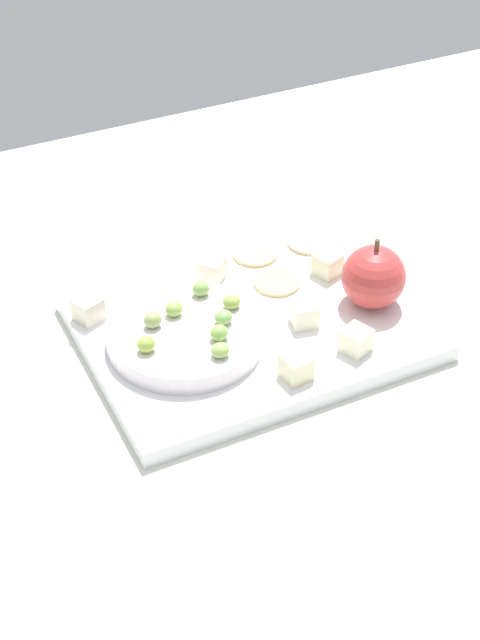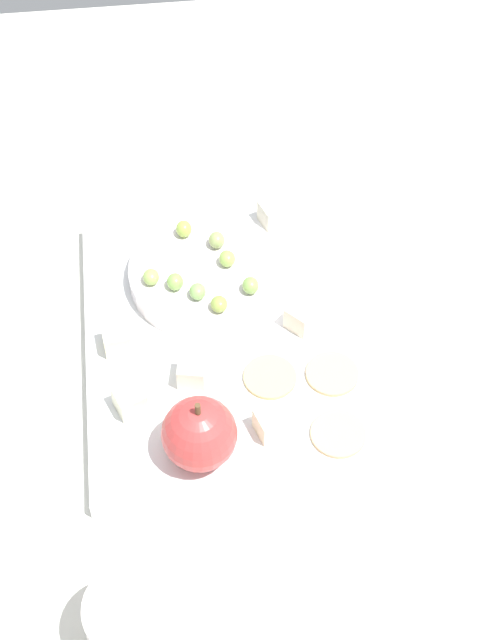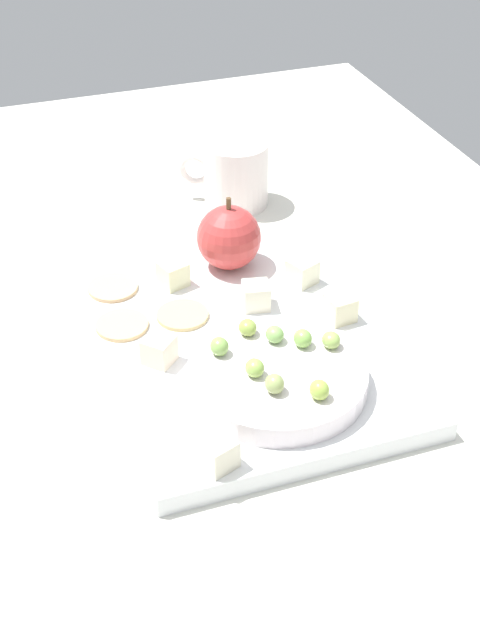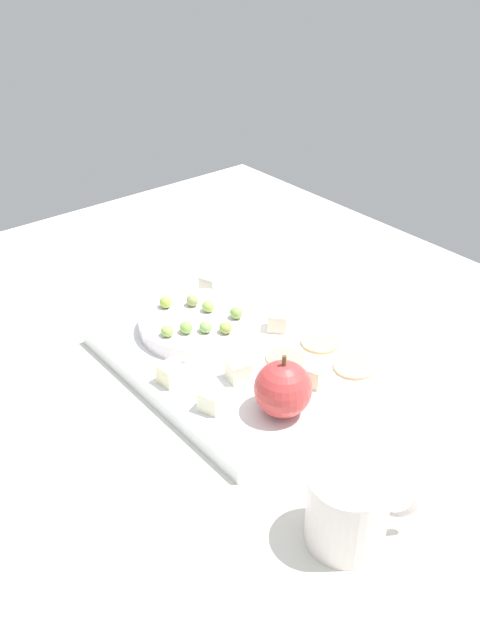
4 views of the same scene
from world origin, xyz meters
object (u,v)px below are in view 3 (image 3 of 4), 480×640
(cheese_cube_1, at_px, (254,293))
(cheese_cube_0, at_px, (340,308))
(cheese_cube_3, at_px, (302,272))
(serving_dish, at_px, (277,377))
(grape_7, at_px, (248,328))
(cup, at_px, (235,174))
(grape_3, at_px, (275,384))
(grape_4, at_px, (303,338))
(cheese_cube_5, at_px, (159,350))
(cheese_cube_2, at_px, (218,453))
(apple_whole, at_px, (229,238))
(grape_0, at_px, (215,347))
(grape_5, at_px, (331,340))
(cracker_1, at_px, (122,325))
(cracker_2, at_px, (113,288))
(platter, at_px, (243,347))
(grape_2, at_px, (319,390))
(grape_6, at_px, (255,368))
(cracker_0, at_px, (183,315))
(grape_1, at_px, (275,334))
(cheese_cube_4, at_px, (172,274))

(cheese_cube_1, bearing_deg, cheese_cube_0, 53.07)
(cheese_cube_3, bearing_deg, serving_dish, -30.03)
(serving_dish, relative_size, cheese_cube_0, 6.18)
(grape_7, relative_size, cup, 0.18)
(grape_3, relative_size, grape_4, 1.00)
(cheese_cube_1, bearing_deg, cheese_cube_5, -62.84)
(cheese_cube_5, bearing_deg, serving_dish, 51.81)
(cheese_cube_2, height_order, cheese_cube_3, same)
(apple_whole, height_order, grape_0, apple_whole)
(cheese_cube_5, relative_size, grape_5, 1.40)
(cheese_cube_1, distance_m, cracker_1, 0.13)
(cracker_2, relative_size, grape_7, 2.78)
(cheese_cube_5, bearing_deg, grape_7, 80.33)
(apple_whole, height_order, cheese_cube_0, apple_whole)
(cracker_1, bearing_deg, platter, 61.26)
(cheese_cube_1, height_order, grape_2, grape_2)
(cheese_cube_1, xyz_separation_m, grape_3, (0.15, -0.04, 0.02))
(grape_5, bearing_deg, cheese_cube_2, -57.11)
(grape_2, distance_m, grape_6, 0.06)
(cheese_cube_3, distance_m, cracker_0, 0.13)
(cracker_0, bearing_deg, apple_whole, 135.43)
(grape_4, bearing_deg, cheese_cube_0, 130.37)
(cheese_cube_5, xyz_separation_m, grape_7, (0.01, 0.08, 0.01))
(grape_2, bearing_deg, cracker_1, -144.97)
(grape_2, xyz_separation_m, grape_5, (-0.06, 0.04, -0.00))
(grape_0, xyz_separation_m, grape_7, (-0.02, 0.04, -0.00))
(cracker_1, bearing_deg, serving_dish, 39.18)
(cheese_cube_0, bearing_deg, grape_1, -65.38)
(cheese_cube_4, relative_size, grape_0, 1.40)
(grape_0, bearing_deg, apple_whole, 157.35)
(cheese_cube_4, height_order, cracker_2, cheese_cube_4)
(cheese_cube_0, relative_size, cup, 0.25)
(platter, relative_size, grape_6, 18.72)
(cheese_cube_4, xyz_separation_m, cup, (-0.17, 0.13, 0.01))
(grape_1, relative_size, cup, 0.18)
(grape_4, bearing_deg, cracker_0, -142.65)
(cheese_cube_4, height_order, grape_5, grape_5)
(grape_7, bearing_deg, cracker_0, -151.07)
(cheese_cube_3, height_order, cheese_cube_5, same)
(grape_6, bearing_deg, cheese_cube_0, 123.57)
(cracker_1, bearing_deg, grape_5, 53.95)
(grape_2, bearing_deg, grape_0, -143.05)
(grape_2, bearing_deg, cup, 170.46)
(cheese_cube_1, distance_m, grape_0, 0.11)
(apple_whole, height_order, cracker_0, apple_whole)
(grape_1, bearing_deg, cheese_cube_3, 146.35)
(grape_2, relative_size, grape_6, 1.00)
(grape_3, bearing_deg, cheese_cube_5, -142.75)
(cheese_cube_0, bearing_deg, cheese_cube_3, -172.66)
(apple_whole, distance_m, cheese_cube_4, 0.07)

